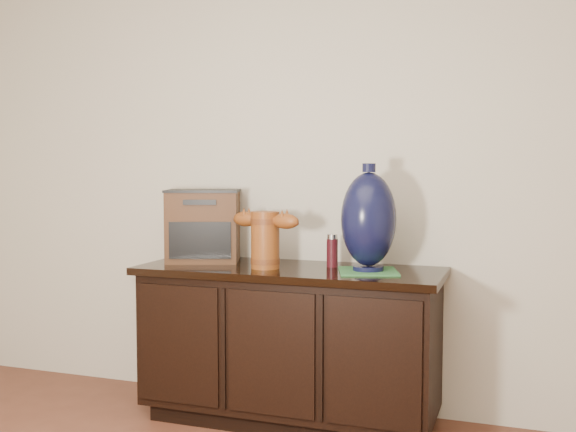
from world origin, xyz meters
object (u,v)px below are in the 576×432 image
at_px(terracotta_vessel, 265,236).
at_px(lamp_base, 369,220).
at_px(sideboard, 290,343).
at_px(tv_radio, 203,225).
at_px(spray_can, 332,251).

distance_m(terracotta_vessel, lamp_base, 0.50).
xyz_separation_m(sideboard, lamp_base, (0.39, -0.02, 0.61)).
xyz_separation_m(terracotta_vessel, lamp_base, (0.49, 0.05, 0.09)).
bearing_deg(lamp_base, terracotta_vessel, -174.21).
bearing_deg(lamp_base, tv_radio, 174.59).
height_order(terracotta_vessel, tv_radio, tv_radio).
distance_m(tv_radio, lamp_base, 0.88).
xyz_separation_m(sideboard, spray_can, (0.19, 0.08, 0.45)).
bearing_deg(spray_can, lamp_base, -26.98).
relative_size(terracotta_vessel, lamp_base, 0.78).
bearing_deg(tv_radio, sideboard, -27.37).
height_order(sideboard, spray_can, spray_can).
xyz_separation_m(sideboard, terracotta_vessel, (-0.10, -0.07, 0.52)).
distance_m(terracotta_vessel, spray_can, 0.33).
relative_size(tv_radio, spray_can, 2.80).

